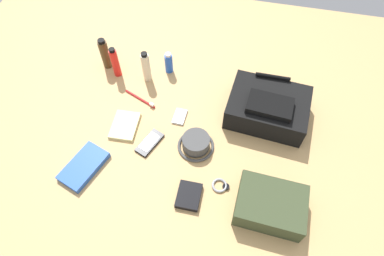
% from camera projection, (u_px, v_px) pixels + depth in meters
% --- Properties ---
extents(ground_plane, '(2.64, 2.02, 0.02)m').
position_uv_depth(ground_plane, '(192.00, 134.00, 1.44)').
color(ground_plane, tan).
rests_on(ground_plane, ground).
extents(backpack, '(0.36, 0.29, 0.15)m').
position_uv_depth(backpack, '(268.00, 107.00, 1.43)').
color(backpack, black).
rests_on(backpack, ground_plane).
extents(toiletry_pouch, '(0.26, 0.24, 0.10)m').
position_uv_depth(toiletry_pouch, '(270.00, 205.00, 1.20)').
color(toiletry_pouch, '#384228').
rests_on(toiletry_pouch, ground_plane).
extents(bucket_hat, '(0.16, 0.16, 0.06)m').
position_uv_depth(bucket_hat, '(196.00, 143.00, 1.37)').
color(bucket_hat, '#494949').
rests_on(bucket_hat, ground_plane).
extents(cologne_bottle, '(0.04, 0.04, 0.17)m').
position_uv_depth(cologne_bottle, '(105.00, 54.00, 1.59)').
color(cologne_bottle, '#473319').
rests_on(cologne_bottle, ground_plane).
extents(sunscreen_spray, '(0.04, 0.04, 0.17)m').
position_uv_depth(sunscreen_spray, '(115.00, 63.00, 1.56)').
color(sunscreen_spray, red).
rests_on(sunscreen_spray, ground_plane).
extents(lotion_bottle, '(0.04, 0.04, 0.17)m').
position_uv_depth(lotion_bottle, '(146.00, 67.00, 1.54)').
color(lotion_bottle, beige).
rests_on(lotion_bottle, ground_plane).
extents(deodorant_spray, '(0.04, 0.04, 0.12)m').
position_uv_depth(deodorant_spray, '(169.00, 63.00, 1.59)').
color(deodorant_spray, blue).
rests_on(deodorant_spray, ground_plane).
extents(paperback_novel, '(0.17, 0.23, 0.03)m').
position_uv_depth(paperback_novel, '(84.00, 166.00, 1.33)').
color(paperback_novel, blue).
rests_on(paperback_novel, ground_plane).
extents(cell_phone, '(0.10, 0.15, 0.01)m').
position_uv_depth(cell_phone, '(150.00, 143.00, 1.39)').
color(cell_phone, black).
rests_on(cell_phone, ground_plane).
extents(media_player, '(0.06, 0.09, 0.01)m').
position_uv_depth(media_player, '(180.00, 117.00, 1.47)').
color(media_player, '#B7B7BC').
rests_on(media_player, ground_plane).
extents(wristwatch, '(0.07, 0.06, 0.01)m').
position_uv_depth(wristwatch, '(220.00, 186.00, 1.29)').
color(wristwatch, '#99999E').
rests_on(wristwatch, ground_plane).
extents(toothbrush, '(0.17, 0.08, 0.02)m').
position_uv_depth(toothbrush, '(142.00, 100.00, 1.52)').
color(toothbrush, red).
rests_on(toothbrush, ground_plane).
extents(wallet, '(0.09, 0.11, 0.02)m').
position_uv_depth(wallet, '(189.00, 196.00, 1.26)').
color(wallet, black).
rests_on(wallet, ground_plane).
extents(notepad, '(0.12, 0.16, 0.02)m').
position_uv_depth(notepad, '(125.00, 125.00, 1.44)').
color(notepad, beige).
rests_on(notepad, ground_plane).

